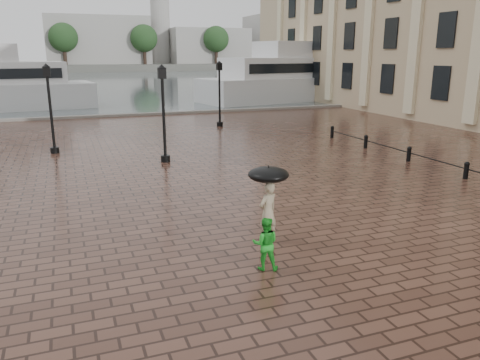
{
  "coord_description": "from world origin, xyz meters",
  "views": [
    {
      "loc": [
        -1.29,
        -7.78,
        5.0
      ],
      "look_at": [
        3.36,
        4.71,
        1.4
      ],
      "focal_mm": 35.0,
      "sensor_mm": 36.0,
      "label": 1
    }
  ],
  "objects_px": {
    "adult_pedestrian": "(268,212)",
    "ferry_far": "(309,76)",
    "child_pedestrian": "(265,244)",
    "street_lamps": "(59,109)"
  },
  "relations": [
    {
      "from": "adult_pedestrian",
      "to": "ferry_far",
      "type": "bearing_deg",
      "value": -141.94
    },
    {
      "from": "street_lamps",
      "to": "adult_pedestrian",
      "type": "xyz_separation_m",
      "value": [
        5.23,
        -14.33,
        -1.49
      ]
    },
    {
      "from": "adult_pedestrian",
      "to": "child_pedestrian",
      "type": "distance_m",
      "value": 1.78
    },
    {
      "from": "adult_pedestrian",
      "to": "ferry_far",
      "type": "relative_size",
      "value": 0.06
    },
    {
      "from": "street_lamps",
      "to": "child_pedestrian",
      "type": "distance_m",
      "value": 16.63
    },
    {
      "from": "child_pedestrian",
      "to": "street_lamps",
      "type": "bearing_deg",
      "value": -53.22
    },
    {
      "from": "child_pedestrian",
      "to": "ferry_far",
      "type": "bearing_deg",
      "value": -98.72
    },
    {
      "from": "street_lamps",
      "to": "child_pedestrian",
      "type": "relative_size",
      "value": 16.5
    },
    {
      "from": "adult_pedestrian",
      "to": "child_pedestrian",
      "type": "height_order",
      "value": "adult_pedestrian"
    },
    {
      "from": "street_lamps",
      "to": "adult_pedestrian",
      "type": "relative_size",
      "value": 12.82
    }
  ]
}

